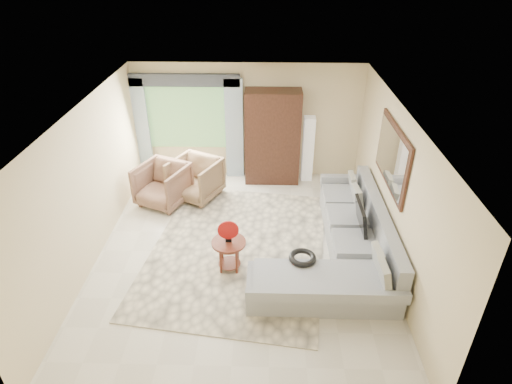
{
  "coord_description": "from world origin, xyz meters",
  "views": [
    {
      "loc": [
        0.42,
        -5.97,
        4.78
      ],
      "look_at": [
        0.25,
        0.35,
        1.05
      ],
      "focal_mm": 30.0,
      "sensor_mm": 36.0,
      "label": 1
    }
  ],
  "objects_px": {
    "floor_lamp": "(308,149)",
    "armoire": "(273,137)",
    "armchair_right": "(195,179)",
    "tv_screen": "(361,216)",
    "potted_plant": "(151,168)",
    "coffee_table": "(229,255)",
    "armchair_left": "(163,185)",
    "sectional_sofa": "(346,248)"
  },
  "relations": [
    {
      "from": "armoire",
      "to": "armchair_left",
      "type": "bearing_deg",
      "value": -154.49
    },
    {
      "from": "coffee_table",
      "to": "armchair_right",
      "type": "relative_size",
      "value": 0.59
    },
    {
      "from": "sectional_sofa",
      "to": "armchair_right",
      "type": "distance_m",
      "value": 3.54
    },
    {
      "from": "sectional_sofa",
      "to": "coffee_table",
      "type": "distance_m",
      "value": 1.97
    },
    {
      "from": "armoire",
      "to": "floor_lamp",
      "type": "bearing_deg",
      "value": 4.29
    },
    {
      "from": "sectional_sofa",
      "to": "potted_plant",
      "type": "xyz_separation_m",
      "value": [
        -4.03,
        2.94,
        -0.04
      ]
    },
    {
      "from": "sectional_sofa",
      "to": "potted_plant",
      "type": "height_order",
      "value": "sectional_sofa"
    },
    {
      "from": "tv_screen",
      "to": "armoire",
      "type": "xyz_separation_m",
      "value": [
        -1.5,
        2.58,
        0.33
      ]
    },
    {
      "from": "potted_plant",
      "to": "floor_lamp",
      "type": "bearing_deg",
      "value": 0.26
    },
    {
      "from": "potted_plant",
      "to": "floor_lamp",
      "type": "relative_size",
      "value": 0.33
    },
    {
      "from": "potted_plant",
      "to": "sectional_sofa",
      "type": "bearing_deg",
      "value": -36.09
    },
    {
      "from": "armchair_left",
      "to": "armchair_right",
      "type": "relative_size",
      "value": 1.0
    },
    {
      "from": "potted_plant",
      "to": "armoire",
      "type": "height_order",
      "value": "armoire"
    },
    {
      "from": "armchair_right",
      "to": "armoire",
      "type": "relative_size",
      "value": 0.45
    },
    {
      "from": "armchair_left",
      "to": "potted_plant",
      "type": "xyz_separation_m",
      "value": [
        -0.54,
        1.12,
        -0.19
      ]
    },
    {
      "from": "coffee_table",
      "to": "armchair_left",
      "type": "xyz_separation_m",
      "value": [
        -1.54,
        2.06,
        0.14
      ]
    },
    {
      "from": "armchair_left",
      "to": "floor_lamp",
      "type": "distance_m",
      "value": 3.28
    },
    {
      "from": "tv_screen",
      "to": "armoire",
      "type": "height_order",
      "value": "armoire"
    },
    {
      "from": "floor_lamp",
      "to": "sectional_sofa",
      "type": "bearing_deg",
      "value": -81.67
    },
    {
      "from": "tv_screen",
      "to": "floor_lamp",
      "type": "distance_m",
      "value": 2.73
    },
    {
      "from": "potted_plant",
      "to": "floor_lamp",
      "type": "distance_m",
      "value": 3.64
    },
    {
      "from": "coffee_table",
      "to": "armchair_left",
      "type": "bearing_deg",
      "value": 126.73
    },
    {
      "from": "coffee_table",
      "to": "armchair_right",
      "type": "height_order",
      "value": "armchair_right"
    },
    {
      "from": "armoire",
      "to": "potted_plant",
      "type": "bearing_deg",
      "value": 179.1
    },
    {
      "from": "sectional_sofa",
      "to": "tv_screen",
      "type": "xyz_separation_m",
      "value": [
        0.27,
        0.32,
        0.44
      ]
    },
    {
      "from": "sectional_sofa",
      "to": "floor_lamp",
      "type": "relative_size",
      "value": 2.31
    },
    {
      "from": "armchair_right",
      "to": "armoire",
      "type": "distance_m",
      "value": 1.92
    },
    {
      "from": "sectional_sofa",
      "to": "armoire",
      "type": "bearing_deg",
      "value": 113.06
    },
    {
      "from": "tv_screen",
      "to": "potted_plant",
      "type": "xyz_separation_m",
      "value": [
        -4.3,
        2.63,
        -0.48
      ]
    },
    {
      "from": "armchair_left",
      "to": "armchair_right",
      "type": "distance_m",
      "value": 0.69
    },
    {
      "from": "tv_screen",
      "to": "floor_lamp",
      "type": "height_order",
      "value": "floor_lamp"
    },
    {
      "from": "tv_screen",
      "to": "armoire",
      "type": "bearing_deg",
      "value": 120.16
    },
    {
      "from": "sectional_sofa",
      "to": "floor_lamp",
      "type": "distance_m",
      "value": 3.03
    },
    {
      "from": "potted_plant",
      "to": "armoire",
      "type": "bearing_deg",
      "value": -0.9
    },
    {
      "from": "floor_lamp",
      "to": "armoire",
      "type": "bearing_deg",
      "value": -175.71
    },
    {
      "from": "floor_lamp",
      "to": "coffee_table",
      "type": "bearing_deg",
      "value": -115.45
    },
    {
      "from": "potted_plant",
      "to": "armoire",
      "type": "relative_size",
      "value": 0.23
    },
    {
      "from": "armoire",
      "to": "armchair_right",
      "type": "bearing_deg",
      "value": -153.56
    },
    {
      "from": "coffee_table",
      "to": "floor_lamp",
      "type": "distance_m",
      "value": 3.58
    },
    {
      "from": "sectional_sofa",
      "to": "tv_screen",
      "type": "distance_m",
      "value": 0.6
    },
    {
      "from": "armchair_right",
      "to": "potted_plant",
      "type": "distance_m",
      "value": 1.46
    },
    {
      "from": "sectional_sofa",
      "to": "armchair_right",
      "type": "height_order",
      "value": "sectional_sofa"
    }
  ]
}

